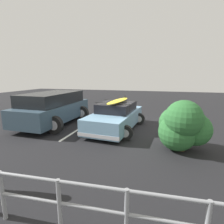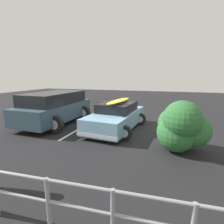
% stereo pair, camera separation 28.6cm
% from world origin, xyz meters
% --- Properties ---
extents(ground_plane, '(44.00, 44.00, 0.02)m').
position_xyz_m(ground_plane, '(0.00, 0.00, -0.01)').
color(ground_plane, black).
rests_on(ground_plane, ground).
extents(parking_stripe, '(0.12, 4.34, 0.00)m').
position_xyz_m(parking_stripe, '(2.23, 0.34, 0.00)').
color(parking_stripe, silver).
rests_on(parking_stripe, ground).
extents(sedan_car, '(2.52, 4.11, 1.54)m').
position_xyz_m(sedan_car, '(0.55, 0.31, 0.61)').
color(sedan_car, '#729EBC').
rests_on(sedan_car, ground).
extents(suv_car, '(2.79, 4.60, 1.66)m').
position_xyz_m(suv_car, '(3.90, 0.36, 0.87)').
color(suv_car, '#334756').
rests_on(suv_car, ground).
extents(railing_fence, '(7.59, 0.53, 0.92)m').
position_xyz_m(railing_fence, '(0.52, 6.02, 0.60)').
color(railing_fence, gray).
rests_on(railing_fence, ground).
extents(bush_near_left, '(1.72, 1.65, 1.75)m').
position_xyz_m(bush_near_left, '(-2.19, 2.04, 0.80)').
color(bush_near_left, brown).
rests_on(bush_near_left, ground).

